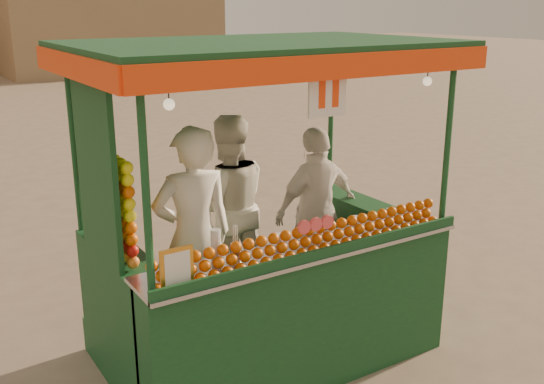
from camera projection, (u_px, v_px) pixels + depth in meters
ground at (210, 350)px, 5.53m from camera, size 90.00×90.00×0.00m
building_right at (103, 13)px, 27.81m from camera, size 9.00×6.00×5.00m
juice_cart at (263, 265)px, 5.17m from camera, size 2.92×1.89×2.66m
vendor_left at (193, 237)px, 4.88m from camera, size 0.69×0.50×1.76m
vendor_middle at (228, 206)px, 5.72m from camera, size 0.94×0.81×1.69m
vendor_right at (317, 210)px, 5.83m from camera, size 0.94×0.43×1.56m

